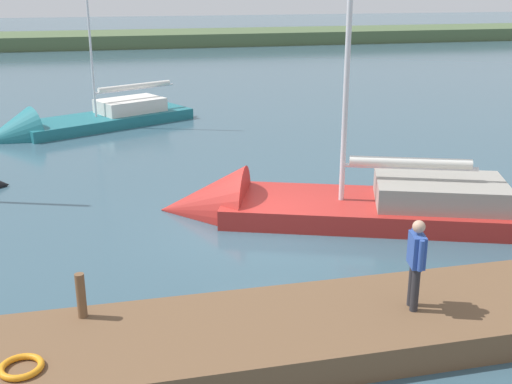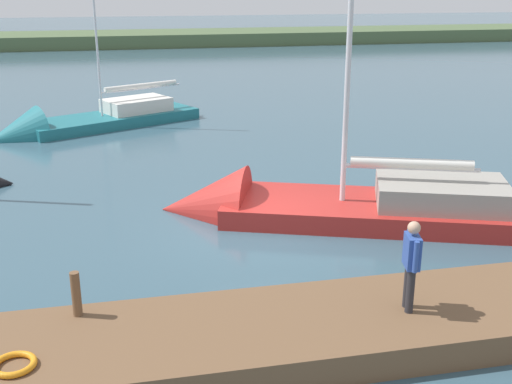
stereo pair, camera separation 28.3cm
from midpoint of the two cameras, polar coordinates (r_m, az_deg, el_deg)
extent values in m
plane|color=#385666|center=(16.14, 0.80, -3.24)|extent=(200.00, 200.00, 0.00)
cube|color=#4C603D|center=(63.69, -9.27, 12.84)|extent=(180.00, 8.00, 2.40)
cube|color=brown|center=(11.29, 7.16, -12.03)|extent=(27.82, 2.55, 0.54)
cylinder|color=brown|center=(11.25, -15.07, -8.79)|extent=(0.16, 0.16, 0.80)
torus|color=orange|center=(10.30, -20.04, -14.28)|extent=(0.66, 0.66, 0.10)
cube|color=#B22823|center=(16.97, 11.83, -2.46)|extent=(8.69, 5.27, 0.99)
cone|color=#B22823|center=(17.28, -4.23, -1.72)|extent=(3.06, 3.21, 2.57)
cube|color=gray|center=(16.87, 16.71, -0.09)|extent=(3.73, 3.04, 0.62)
cylinder|color=silver|center=(15.88, 8.92, 14.57)|extent=(0.14, 0.14, 8.86)
cylinder|color=silver|center=(16.58, 14.17, 2.10)|extent=(3.21, 1.26, 0.11)
cylinder|color=silver|center=(16.55, 14.20, 2.50)|extent=(2.94, 1.29, 0.26)
cube|color=#1E6B75|center=(28.35, -12.37, 5.92)|extent=(7.65, 5.46, 0.86)
cone|color=#1E6B75|center=(26.78, -20.55, 4.44)|extent=(3.00, 3.11, 2.39)
cube|color=silver|center=(28.75, -10.35, 7.67)|extent=(3.23, 2.80, 0.57)
cylinder|color=silver|center=(27.57, -13.88, 14.42)|extent=(0.09, 0.09, 7.65)
cylinder|color=silver|center=(28.77, -9.92, 9.10)|extent=(3.50, 1.82, 0.07)
cylinder|color=silver|center=(28.75, -9.93, 9.34)|extent=(3.21, 1.75, 0.20)
cylinder|color=#28282D|center=(11.48, 14.10, -8.11)|extent=(0.14, 0.14, 0.81)
cylinder|color=#28282D|center=(11.31, 14.32, -8.55)|extent=(0.14, 0.14, 0.81)
cube|color=#2D4C9E|center=(11.11, 14.49, -5.15)|extent=(0.31, 0.47, 0.57)
sphere|color=tan|center=(10.95, 14.66, -3.11)|extent=(0.22, 0.22, 0.22)
cylinder|color=#2D4C9E|center=(11.34, 14.18, -4.55)|extent=(0.09, 0.09, 0.54)
cylinder|color=#2D4C9E|center=(10.86, 14.82, -5.65)|extent=(0.09, 0.09, 0.54)
camera|label=1|loc=(0.14, -89.48, 0.17)|focal=44.77mm
camera|label=2|loc=(0.14, 90.52, -0.17)|focal=44.77mm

